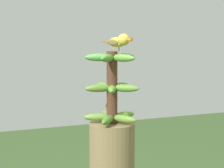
{
  "coord_description": "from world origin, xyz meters",
  "views": [
    {
      "loc": [
        0.64,
        1.6,
        1.35
      ],
      "look_at": [
        0.0,
        0.0,
        1.14
      ],
      "focal_mm": 62.3,
      "sensor_mm": 36.0,
      "label": 1
    }
  ],
  "objects": [
    {
      "name": "perched_bird",
      "position": [
        -0.03,
        0.01,
        1.33
      ],
      "size": [
        0.09,
        0.18,
        0.08
      ],
      "color": "#C68933",
      "rests_on": "banana_bunch"
    },
    {
      "name": "banana_bunch",
      "position": [
        -0.0,
        -0.0,
        1.12
      ],
      "size": [
        0.26,
        0.25,
        0.32
      ],
      "color": "#4C2D1E",
      "rests_on": "banana_tree"
    }
  ]
}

